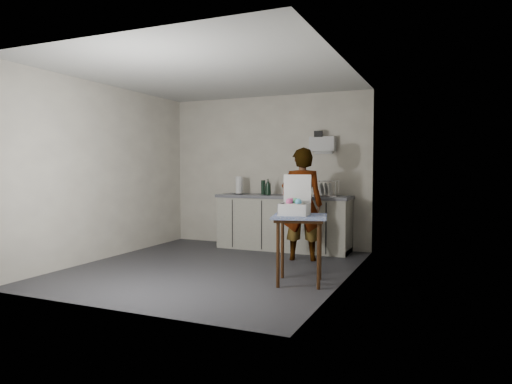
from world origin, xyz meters
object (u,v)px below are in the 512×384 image
at_px(standing_man, 302,204).
at_px(dish_rack, 327,193).
at_px(paper_towel, 239,186).
at_px(dark_bottle, 263,187).
at_px(bakery_box, 295,206).
at_px(kitchen_counter, 283,224).
at_px(soda_can, 285,191).
at_px(side_table, 300,224).
at_px(soap_bottle, 268,187).

relative_size(standing_man, dish_rack, 4.65).
bearing_deg(dish_rack, paper_towel, -176.14).
xyz_separation_m(dark_bottle, bakery_box, (1.25, -2.04, -0.12)).
xyz_separation_m(kitchen_counter, dish_rack, (0.73, 0.01, 0.54)).
height_order(soda_can, bakery_box, bakery_box).
relative_size(paper_towel, dish_rack, 0.85).
bearing_deg(dark_bottle, kitchen_counter, -8.28).
height_order(dark_bottle, paper_towel, paper_towel).
height_order(soda_can, dark_bottle, dark_bottle).
bearing_deg(bakery_box, dish_rack, 86.71).
xyz_separation_m(side_table, dish_rack, (-0.21, 2.04, 0.27)).
height_order(standing_man, soda_can, standing_man).
bearing_deg(kitchen_counter, paper_towel, -173.18).
relative_size(soda_can, paper_towel, 0.38).
xyz_separation_m(side_table, bakery_box, (-0.08, 0.04, 0.21)).
relative_size(dark_bottle, bakery_box, 0.51).
distance_m(soda_can, paper_towel, 0.80).
bearing_deg(paper_towel, kitchen_counter, 6.82).
bearing_deg(paper_towel, dark_bottle, 21.21).
bearing_deg(standing_man, soap_bottle, -52.07).
bearing_deg(standing_man, dish_rack, -118.22).
xyz_separation_m(soap_bottle, dark_bottle, (-0.15, 0.14, -0.01)).
distance_m(side_table, dish_rack, 2.06).
bearing_deg(dish_rack, dark_bottle, 177.58).
height_order(side_table, dish_rack, dish_rack).
distance_m(standing_man, dark_bottle, 1.22).
height_order(side_table, soap_bottle, soap_bottle).
bearing_deg(dark_bottle, standing_man, -39.26).
bearing_deg(paper_towel, bakery_box, -49.29).
distance_m(standing_man, dish_rack, 0.75).
height_order(soap_bottle, soda_can, soap_bottle).
bearing_deg(paper_towel, side_table, -48.56).
bearing_deg(kitchen_counter, side_table, -65.15).
bearing_deg(dish_rack, side_table, -84.14).
height_order(side_table, bakery_box, bakery_box).
bearing_deg(soap_bottle, bakery_box, -59.91).
bearing_deg(dish_rack, standing_man, -104.43).
bearing_deg(kitchen_counter, dish_rack, 0.71).
distance_m(standing_man, bakery_box, 1.32).
distance_m(standing_man, soda_can, 0.92).
relative_size(kitchen_counter, standing_man, 1.36).
bearing_deg(kitchen_counter, soda_can, 64.95).
distance_m(side_table, soda_can, 2.27).
relative_size(soap_bottle, dish_rack, 0.75).
xyz_separation_m(dark_bottle, dish_rack, (1.12, -0.05, -0.06)).
xyz_separation_m(kitchen_counter, standing_man, (0.55, -0.71, 0.40)).
bearing_deg(soap_bottle, dark_bottle, 135.91).
xyz_separation_m(standing_man, soda_can, (-0.53, 0.74, 0.14)).
height_order(dish_rack, bakery_box, bakery_box).
bearing_deg(dark_bottle, paper_towel, -158.79).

